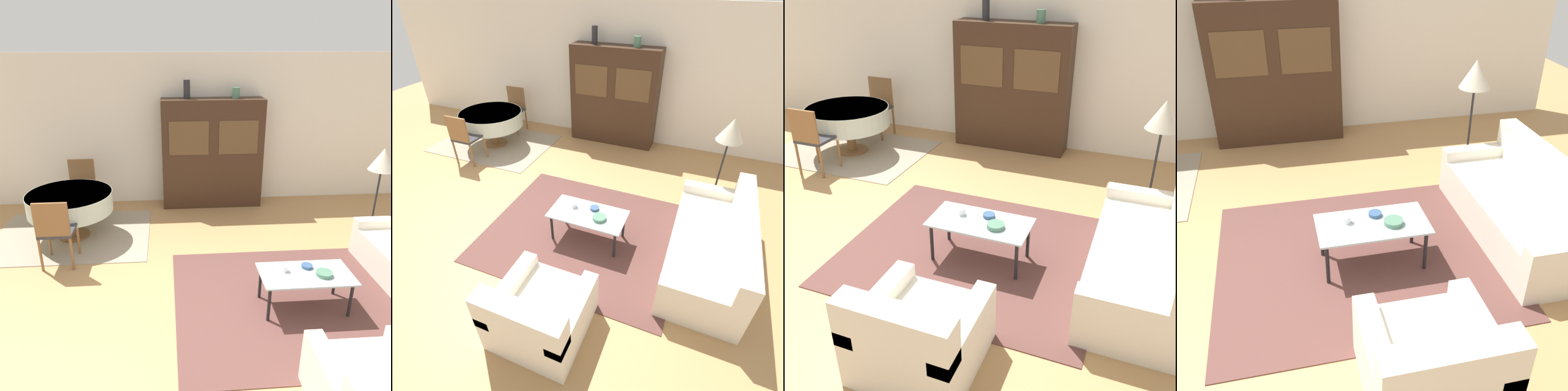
% 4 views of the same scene
% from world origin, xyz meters
% --- Properties ---
extents(ground_plane, '(14.00, 14.00, 0.00)m').
position_xyz_m(ground_plane, '(0.00, 0.00, 0.00)').
color(ground_plane, tan).
extents(wall_back, '(10.00, 0.06, 2.70)m').
position_xyz_m(wall_back, '(0.00, 3.63, 1.35)').
color(wall_back, silver).
rests_on(wall_back, ground_plane).
extents(area_rug, '(2.72, 2.34, 0.01)m').
position_xyz_m(area_rug, '(1.24, 0.31, 0.01)').
color(area_rug, brown).
rests_on(area_rug, ground_plane).
extents(dining_rug, '(2.40, 1.76, 0.01)m').
position_xyz_m(dining_rug, '(-1.68, 2.21, 0.01)').
color(dining_rug, gray).
rests_on(dining_rug, ground_plane).
extents(couch, '(0.88, 2.07, 0.83)m').
position_xyz_m(couch, '(2.95, 0.38, 0.29)').
color(couch, silver).
rests_on(couch, ground_plane).
extents(armchair, '(0.89, 0.90, 0.80)m').
position_xyz_m(armchair, '(1.41, -1.26, 0.29)').
color(armchair, silver).
rests_on(armchair, ground_plane).
extents(coffee_table, '(1.03, 0.53, 0.44)m').
position_xyz_m(coffee_table, '(1.34, 0.21, 0.41)').
color(coffee_table, black).
rests_on(coffee_table, area_rug).
extents(display_cabinet, '(1.79, 0.45, 1.95)m').
position_xyz_m(display_cabinet, '(0.65, 3.36, 0.98)').
color(display_cabinet, '#382316').
rests_on(display_cabinet, ground_plane).
extents(dining_table, '(1.28, 1.28, 0.72)m').
position_xyz_m(dining_table, '(-1.66, 2.20, 0.58)').
color(dining_table, brown).
rests_on(dining_table, dining_rug).
extents(dining_chair_near, '(0.44, 0.44, 0.97)m').
position_xyz_m(dining_chair_near, '(-1.66, 1.34, 0.56)').
color(dining_chair_near, brown).
rests_on(dining_chair_near, dining_rug).
extents(dining_chair_far, '(0.44, 0.44, 0.97)m').
position_xyz_m(dining_chair_far, '(-1.66, 3.06, 0.56)').
color(dining_chair_far, brown).
rests_on(dining_chair_far, dining_rug).
extents(floor_lamp, '(0.37, 0.37, 1.47)m').
position_xyz_m(floor_lamp, '(2.89, 1.69, 1.24)').
color(floor_lamp, black).
rests_on(floor_lamp, ground_plane).
extents(cup, '(0.08, 0.08, 0.07)m').
position_xyz_m(cup, '(1.11, 0.28, 0.49)').
color(cup, white).
rests_on(cup, coffee_table).
extents(bowl, '(0.18, 0.18, 0.05)m').
position_xyz_m(bowl, '(1.52, 0.16, 0.48)').
color(bowl, '#4C7A60').
rests_on(bowl, coffee_table).
extents(bowl_small, '(0.12, 0.12, 0.04)m').
position_xyz_m(bowl_small, '(1.39, 0.33, 0.47)').
color(bowl_small, '#33517A').
rests_on(bowl_small, coffee_table).
extents(vase_tall, '(0.11, 0.11, 0.31)m').
position_xyz_m(vase_tall, '(0.20, 3.36, 2.11)').
color(vase_tall, '#232328').
rests_on(vase_tall, display_cabinet).
extents(vase_short, '(0.13, 0.13, 0.18)m').
position_xyz_m(vase_short, '(1.05, 3.36, 2.04)').
color(vase_short, '#4C7A60').
rests_on(vase_short, display_cabinet).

